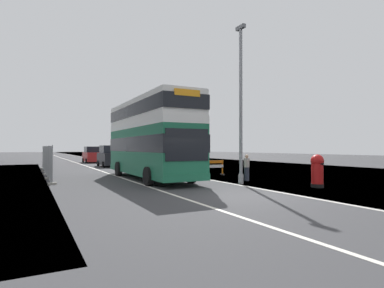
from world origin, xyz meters
name	(u,v)px	position (x,y,z in m)	size (l,w,h in m)	color
ground	(252,196)	(0.55, 0.16, -0.05)	(140.00, 280.00, 0.10)	#38383A
double_decker_bus	(150,137)	(-0.96, 8.47, 2.64)	(2.83, 10.79, 4.96)	#196042
lamppost_foreground	(241,109)	(2.60, 3.68, 4.14)	(0.29, 0.70, 8.75)	gray
red_pillar_postbox	(317,169)	(5.10, 0.67, 0.90)	(0.65, 0.65, 1.65)	black
roadworks_barrier	(215,166)	(4.06, 8.73, 0.65)	(1.41, 0.45, 1.07)	orange
construction_site_fence	(46,161)	(-6.64, 14.78, 1.02)	(0.44, 13.80, 2.13)	#A8AAAD
car_oncoming_near	(110,157)	(-0.25, 22.70, 1.03)	(2.10, 4.23, 2.21)	black
car_receding_mid	(92,155)	(-0.43, 32.31, 0.99)	(2.01, 4.31, 2.12)	maroon
pedestrian_at_kerb	(247,168)	(3.85, 4.78, 0.79)	(0.34, 0.34, 1.58)	#2D3342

